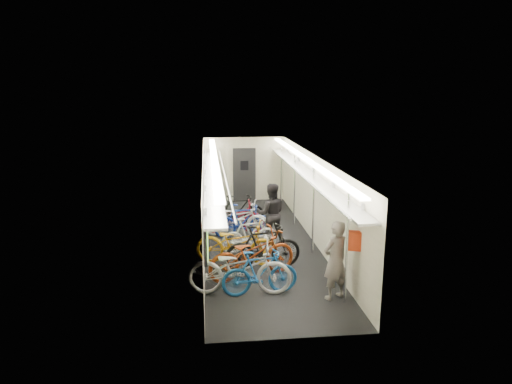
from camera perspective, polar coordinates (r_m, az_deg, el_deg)
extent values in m
plane|color=black|center=(12.66, 0.45, -6.33)|extent=(10.00, 10.00, 0.00)
plane|color=white|center=(12.09, 0.47, 4.48)|extent=(10.00, 10.00, 0.00)
plane|color=beige|center=(12.24, -6.54, -1.22)|extent=(0.00, 10.00, 10.00)
plane|color=beige|center=(12.58, 7.26, -0.86)|extent=(0.00, 10.00, 10.00)
plane|color=beige|center=(17.19, -1.48, 2.89)|extent=(3.00, 0.00, 3.00)
plane|color=beige|center=(7.61, 4.91, -9.96)|extent=(3.00, 0.00, 3.00)
cube|color=black|center=(9.15, -6.34, -5.71)|extent=(0.06, 1.10, 0.80)
cube|color=#67B44F|center=(9.15, -6.09, -5.70)|extent=(0.02, 0.96, 0.66)
cube|color=black|center=(11.26, -6.35, -2.19)|extent=(0.06, 1.10, 0.80)
cube|color=#67B44F|center=(11.26, -6.15, -2.18)|extent=(0.02, 0.96, 0.66)
cube|color=black|center=(13.40, -6.36, 0.22)|extent=(0.06, 1.10, 0.80)
cube|color=#67B44F|center=(13.40, -6.19, 0.22)|extent=(0.02, 0.96, 0.66)
cube|color=black|center=(15.55, -6.36, 1.95)|extent=(0.06, 1.10, 0.80)
cube|color=#67B44F|center=(15.55, -6.21, 1.96)|extent=(0.02, 0.96, 0.66)
cube|color=yellow|center=(10.18, -6.30, -3.49)|extent=(0.02, 0.22, 0.30)
cube|color=yellow|center=(12.31, -6.31, -0.65)|extent=(0.02, 0.22, 0.30)
cube|color=yellow|center=(14.46, -6.32, 1.35)|extent=(0.02, 0.22, 0.30)
cube|color=black|center=(17.17, -1.46, 2.19)|extent=(0.85, 0.08, 2.00)
cube|color=#999BA0|center=(12.09, -5.58, 2.12)|extent=(0.40, 9.70, 0.05)
cube|color=#999BA0|center=(12.38, 6.36, 2.35)|extent=(0.40, 9.70, 0.05)
cylinder|color=silver|center=(12.08, -4.02, 2.62)|extent=(0.04, 9.70, 0.04)
cylinder|color=silver|center=(12.30, 4.87, 2.78)|extent=(0.04, 9.70, 0.04)
cube|color=white|center=(12.02, -5.24, 4.09)|extent=(0.18, 9.60, 0.04)
cube|color=white|center=(12.30, 6.04, 4.27)|extent=(0.18, 9.60, 0.04)
cylinder|color=silver|center=(9.00, 11.32, -6.54)|extent=(0.05, 0.05, 2.38)
cylinder|color=silver|center=(11.58, 7.20, -2.05)|extent=(0.05, 0.05, 2.38)
cylinder|color=silver|center=(13.95, 4.84, 0.54)|extent=(0.05, 0.05, 2.38)
cylinder|color=silver|center=(16.37, 3.18, 2.37)|extent=(0.05, 0.05, 2.38)
imported|color=#ADACB0|center=(9.44, -2.05, -9.53)|extent=(2.20, 0.99, 1.11)
imported|color=#1B59A2|center=(9.44, 0.50, -10.05)|extent=(1.63, 0.64, 0.96)
imported|color=maroon|center=(10.22, -0.48, -7.79)|extent=(2.21, 1.41, 1.10)
imported|color=black|center=(10.65, 0.90, -6.92)|extent=(1.89, 0.80, 1.10)
imported|color=#C07F12|center=(11.01, -2.43, -6.41)|extent=(2.11, 1.18, 1.05)
imported|color=silver|center=(11.83, -0.81, -5.35)|extent=(1.60, 0.84, 0.93)
imported|color=silver|center=(12.99, -2.64, -3.37)|extent=(2.16, 1.27, 1.07)
imported|color=navy|center=(12.91, -1.64, -3.62)|extent=(1.69, 0.57, 1.00)
imported|color=maroon|center=(13.25, -2.95, -3.27)|extent=(1.86, 0.65, 0.98)
imported|color=black|center=(13.97, -2.26, -2.35)|extent=(1.72, 0.73, 1.00)
imported|color=slate|center=(9.29, 9.88, -8.39)|extent=(0.70, 0.62, 1.62)
imported|color=black|center=(12.41, 1.89, -2.70)|extent=(0.86, 0.69, 1.67)
cube|color=red|center=(9.03, 12.21, -5.97)|extent=(0.29, 0.22, 0.38)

